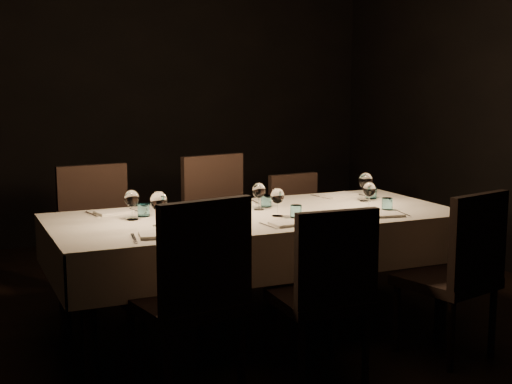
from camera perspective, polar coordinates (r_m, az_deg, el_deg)
name	(u,v)px	position (r m, az deg, el deg)	size (l,w,h in m)	color
room	(256,94)	(4.35, 0.00, 7.82)	(5.01, 6.01, 3.01)	black
dining_table	(256,226)	(4.44, 0.00, -2.72)	(2.52, 1.12, 0.76)	black
chair_near_left	(193,290)	(3.56, -5.05, -7.80)	(0.57, 0.57, 1.03)	black
place_setting_near_left	(165,215)	(3.99, -7.30, -1.88)	(0.38, 0.42, 0.20)	white
chair_near_center	(326,287)	(3.76, 5.64, -7.54)	(0.47, 0.47, 0.94)	black
place_setting_near_center	(285,208)	(4.26, 2.35, -1.27)	(0.32, 0.40, 0.17)	white
chair_near_right	(459,268)	(4.21, 15.94, -5.84)	(0.57, 0.57, 0.97)	black
place_setting_near_right	(378,200)	(4.58, 9.75, -0.66)	(0.32, 0.40, 0.17)	white
chair_far_left	(99,234)	(4.95, -12.45, -3.31)	(0.52, 0.52, 1.01)	black
place_setting_far_left	(129,206)	(4.38, -10.12, -1.08)	(0.34, 0.40, 0.18)	white
chair_far_center	(223,222)	(5.14, -2.69, -2.45)	(0.59, 0.59, 1.05)	black
place_setting_far_center	(254,197)	(4.64, -0.19, -0.40)	(0.32, 0.40, 0.18)	white
chair_far_right	(300,225)	(5.47, 3.51, -2.65)	(0.45, 0.45, 0.87)	black
place_setting_far_right	(359,188)	(5.01, 8.22, 0.30)	(0.37, 0.42, 0.20)	white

